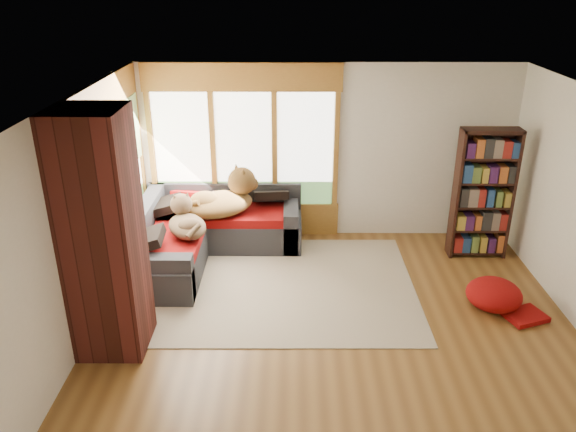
% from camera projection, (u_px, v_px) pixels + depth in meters
% --- Properties ---
extents(floor, '(5.50, 5.50, 0.00)m').
position_uv_depth(floor, '(334.00, 325.00, 6.46)').
color(floor, brown).
rests_on(floor, ground).
extents(ceiling, '(5.50, 5.50, 0.00)m').
position_uv_depth(ceiling, '(343.00, 100.00, 5.42)').
color(ceiling, white).
extents(wall_back, '(5.50, 0.04, 2.60)m').
position_uv_depth(wall_back, '(326.00, 153.00, 8.23)').
color(wall_back, silver).
rests_on(wall_back, ground).
extents(wall_front, '(5.50, 0.04, 2.60)m').
position_uv_depth(wall_front, '(368.00, 381.00, 3.65)').
color(wall_front, silver).
rests_on(wall_front, ground).
extents(wall_left, '(0.04, 5.00, 2.60)m').
position_uv_depth(wall_left, '(80.00, 222.00, 5.96)').
color(wall_left, silver).
rests_on(wall_left, ground).
extents(windows_back, '(2.82, 0.10, 1.90)m').
position_uv_depth(windows_back, '(244.00, 150.00, 8.19)').
color(windows_back, olive).
rests_on(windows_back, wall_back).
extents(windows_left, '(0.10, 2.62, 1.90)m').
position_uv_depth(windows_left, '(115.00, 179.00, 7.04)').
color(windows_left, olive).
rests_on(windows_left, wall_left).
extents(roller_blind, '(0.03, 0.72, 0.90)m').
position_uv_depth(roller_blind, '(131.00, 131.00, 7.64)').
color(roller_blind, '#7A9C61').
rests_on(roller_blind, wall_left).
extents(brick_chimney, '(0.70, 0.70, 2.60)m').
position_uv_depth(brick_chimney, '(103.00, 236.00, 5.63)').
color(brick_chimney, '#471914').
rests_on(brick_chimney, ground).
extents(sectional_sofa, '(2.20, 2.20, 0.80)m').
position_uv_depth(sectional_sofa, '(188.00, 237.00, 7.91)').
color(sectional_sofa, '#222326').
rests_on(sectional_sofa, ground).
extents(area_rug, '(3.51, 2.69, 0.01)m').
position_uv_depth(area_rug, '(279.00, 285.00, 7.28)').
color(area_rug, beige).
rests_on(area_rug, ground).
extents(bookshelf, '(0.79, 0.26, 1.85)m').
position_uv_depth(bookshelf, '(483.00, 194.00, 7.72)').
color(bookshelf, black).
rests_on(bookshelf, ground).
extents(pouf, '(0.86, 0.86, 0.36)m').
position_uv_depth(pouf, '(494.00, 294.00, 6.74)').
color(pouf, maroon).
rests_on(pouf, area_rug).
extents(dog_tan, '(1.17, 1.03, 0.57)m').
position_uv_depth(dog_tan, '(225.00, 197.00, 7.91)').
color(dog_tan, brown).
rests_on(dog_tan, sectional_sofa).
extents(dog_brindle, '(0.72, 0.86, 0.42)m').
position_uv_depth(dog_brindle, '(186.00, 220.00, 7.36)').
color(dog_brindle, '#3C2B1C').
rests_on(dog_brindle, sectional_sofa).
extents(throw_pillows, '(1.98, 1.68, 0.45)m').
position_uv_depth(throw_pillows, '(190.00, 201.00, 7.85)').
color(throw_pillows, black).
rests_on(throw_pillows, sectional_sofa).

